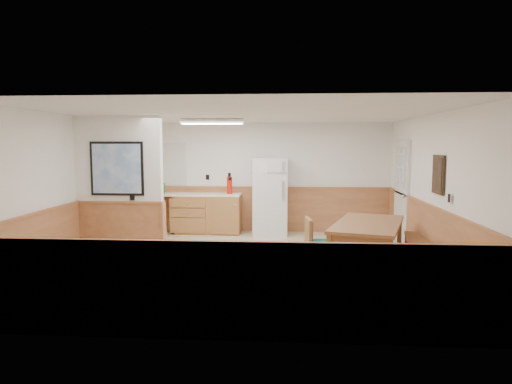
# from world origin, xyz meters

# --- Properties ---
(ground) EXTENTS (6.00, 6.00, 0.00)m
(ground) POSITION_xyz_m (0.00, 0.00, 0.00)
(ground) COLOR #C1AF8B
(ground) RESTS_ON ground
(ceiling) EXTENTS (6.00, 6.00, 0.02)m
(ceiling) POSITION_xyz_m (0.00, 0.00, 2.50)
(ceiling) COLOR silver
(ceiling) RESTS_ON back_wall
(back_wall) EXTENTS (6.00, 0.02, 2.50)m
(back_wall) POSITION_xyz_m (0.00, 3.00, 1.25)
(back_wall) COLOR white
(back_wall) RESTS_ON ground
(right_wall) EXTENTS (0.02, 6.00, 2.50)m
(right_wall) POSITION_xyz_m (3.00, 0.00, 1.25)
(right_wall) COLOR white
(right_wall) RESTS_ON ground
(left_wall) EXTENTS (0.02, 6.00, 2.50)m
(left_wall) POSITION_xyz_m (-3.00, 0.00, 1.25)
(left_wall) COLOR white
(left_wall) RESTS_ON ground
(wainscot_back) EXTENTS (6.00, 0.04, 1.00)m
(wainscot_back) POSITION_xyz_m (0.00, 2.98, 0.50)
(wainscot_back) COLOR #C47A4E
(wainscot_back) RESTS_ON ground
(wainscot_right) EXTENTS (0.04, 6.00, 1.00)m
(wainscot_right) POSITION_xyz_m (2.98, 0.00, 0.50)
(wainscot_right) COLOR #C47A4E
(wainscot_right) RESTS_ON ground
(wainscot_left) EXTENTS (0.04, 6.00, 1.00)m
(wainscot_left) POSITION_xyz_m (-2.98, 0.00, 0.50)
(wainscot_left) COLOR #C47A4E
(wainscot_left) RESTS_ON ground
(partition_wall) EXTENTS (1.50, 0.20, 2.50)m
(partition_wall) POSITION_xyz_m (-2.25, 0.19, 1.23)
(partition_wall) COLOR white
(partition_wall) RESTS_ON ground
(kitchen_counter) EXTENTS (2.20, 0.61, 1.00)m
(kitchen_counter) POSITION_xyz_m (-1.21, 2.68, 0.46)
(kitchen_counter) COLOR #A06238
(kitchen_counter) RESTS_ON ground
(exterior_door) EXTENTS (0.07, 1.02, 2.15)m
(exterior_door) POSITION_xyz_m (2.96, 1.90, 1.05)
(exterior_door) COLOR silver
(exterior_door) RESTS_ON ground
(kitchen_window) EXTENTS (0.80, 0.04, 1.00)m
(kitchen_window) POSITION_xyz_m (-2.10, 2.98, 1.55)
(kitchen_window) COLOR silver
(kitchen_window) RESTS_ON back_wall
(wall_painting) EXTENTS (0.04, 0.50, 0.60)m
(wall_painting) POSITION_xyz_m (2.97, -0.30, 1.55)
(wall_painting) COLOR #302213
(wall_painting) RESTS_ON right_wall
(fluorescent_fixture) EXTENTS (1.20, 0.30, 0.09)m
(fluorescent_fixture) POSITION_xyz_m (-0.80, 1.30, 2.45)
(fluorescent_fixture) COLOR silver
(fluorescent_fixture) RESTS_ON ceiling
(refrigerator) EXTENTS (0.79, 0.74, 1.71)m
(refrigerator) POSITION_xyz_m (0.26, 2.63, 0.86)
(refrigerator) COLOR silver
(refrigerator) RESTS_ON ground
(dining_table) EXTENTS (1.53, 2.18, 0.75)m
(dining_table) POSITION_xyz_m (1.96, -0.08, 0.66)
(dining_table) COLOR brown
(dining_table) RESTS_ON ground
(dining_bench) EXTENTS (0.68, 1.74, 0.45)m
(dining_bench) POSITION_xyz_m (2.80, -0.03, 0.35)
(dining_bench) COLOR brown
(dining_bench) RESTS_ON ground
(dining_chair) EXTENTS (0.70, 0.52, 0.85)m
(dining_chair) POSITION_xyz_m (1.10, -0.33, 0.49)
(dining_chair) COLOR brown
(dining_chair) RESTS_ON ground
(fire_extinguisher) EXTENTS (0.15, 0.15, 0.48)m
(fire_extinguisher) POSITION_xyz_m (-0.65, 2.66, 1.11)
(fire_extinguisher) COLOR red
(fire_extinguisher) RESTS_ON kitchen_counter
(soap_bottle) EXTENTS (0.10, 0.10, 0.24)m
(soap_bottle) POSITION_xyz_m (-2.16, 2.65, 1.02)
(soap_bottle) COLOR #167D2B
(soap_bottle) RESTS_ON kitchen_counter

